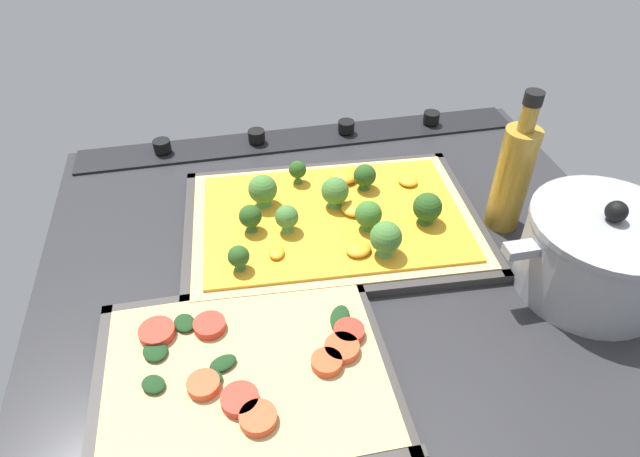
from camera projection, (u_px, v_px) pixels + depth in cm
name	position (u px, v px, depth cm)	size (l,w,h in cm)	color
ground_plane	(343.00, 264.00, 72.32)	(76.80, 66.62, 3.00)	#28282B
stove_control_panel	(302.00, 137.00, 93.38)	(73.73, 7.00, 2.60)	black
baking_tray_front	(333.00, 224.00, 75.76)	(41.68, 30.40, 1.30)	#33302D
broccoli_pizza	(334.00, 216.00, 74.63)	(39.15, 27.86, 6.04)	tan
baking_tray_back	(246.00, 377.00, 56.68)	(30.79, 24.65, 1.30)	#33302D
veggie_pizza_back	(246.00, 371.00, 56.37)	(28.37, 22.23, 1.90)	tan
cooking_pot	(598.00, 254.00, 63.94)	(24.41, 17.55, 12.70)	gray
oil_bottle	(513.00, 175.00, 71.47)	(4.62, 4.62, 19.68)	olive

